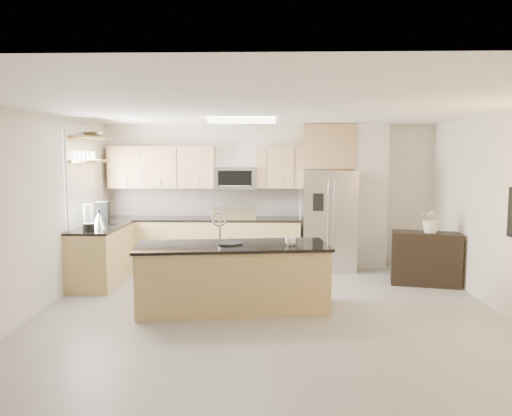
{
  "coord_description": "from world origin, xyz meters",
  "views": [
    {
      "loc": [
        0.01,
        -5.94,
        2.07
      ],
      "look_at": [
        -0.18,
        1.3,
        1.28
      ],
      "focal_mm": 35.0,
      "sensor_mm": 36.0,
      "label": 1
    }
  ],
  "objects_px": {
    "island": "(233,277)",
    "cup": "(290,241)",
    "refrigerator": "(328,220)",
    "kettle": "(99,220)",
    "platter": "(229,243)",
    "flower_vase": "(433,212)",
    "microwave": "(236,178)",
    "range": "(235,242)",
    "bowl": "(93,134)",
    "credenza": "(426,259)",
    "coffee_maker": "(103,214)",
    "blender": "(88,220)"
  },
  "relations": [
    {
      "from": "island",
      "to": "cup",
      "type": "relative_size",
      "value": 18.7
    },
    {
      "from": "refrigerator",
      "to": "kettle",
      "type": "relative_size",
      "value": 6.25
    },
    {
      "from": "island",
      "to": "cup",
      "type": "bearing_deg",
      "value": -11.56
    },
    {
      "from": "platter",
      "to": "flower_vase",
      "type": "distance_m",
      "value": 3.33
    },
    {
      "from": "microwave",
      "to": "refrigerator",
      "type": "distance_m",
      "value": 1.82
    },
    {
      "from": "range",
      "to": "bowl",
      "type": "relative_size",
      "value": 2.73
    },
    {
      "from": "platter",
      "to": "bowl",
      "type": "relative_size",
      "value": 0.86
    },
    {
      "from": "range",
      "to": "credenza",
      "type": "distance_m",
      "value": 3.26
    },
    {
      "from": "kettle",
      "to": "bowl",
      "type": "bearing_deg",
      "value": 114.04
    },
    {
      "from": "microwave",
      "to": "bowl",
      "type": "height_order",
      "value": "bowl"
    },
    {
      "from": "coffee_maker",
      "to": "kettle",
      "type": "bearing_deg",
      "value": -79.91
    },
    {
      "from": "platter",
      "to": "coffee_maker",
      "type": "xyz_separation_m",
      "value": [
        -2.17,
        1.44,
        0.21
      ]
    },
    {
      "from": "bowl",
      "to": "range",
      "type": "bearing_deg",
      "value": 19.45
    },
    {
      "from": "range",
      "to": "coffee_maker",
      "type": "relative_size",
      "value": 3.04
    },
    {
      "from": "range",
      "to": "kettle",
      "type": "distance_m",
      "value": 2.47
    },
    {
      "from": "kettle",
      "to": "bowl",
      "type": "distance_m",
      "value": 1.45
    },
    {
      "from": "bowl",
      "to": "flower_vase",
      "type": "bearing_deg",
      "value": -3.21
    },
    {
      "from": "platter",
      "to": "coffee_maker",
      "type": "height_order",
      "value": "coffee_maker"
    },
    {
      "from": "blender",
      "to": "bowl",
      "type": "relative_size",
      "value": 0.97
    },
    {
      "from": "platter",
      "to": "blender",
      "type": "distance_m",
      "value": 2.29
    },
    {
      "from": "island",
      "to": "refrigerator",
      "type": "bearing_deg",
      "value": 49.88
    },
    {
      "from": "island",
      "to": "cup",
      "type": "distance_m",
      "value": 0.91
    },
    {
      "from": "range",
      "to": "island",
      "type": "xyz_separation_m",
      "value": [
        0.13,
        -2.38,
        -0.03
      ]
    },
    {
      "from": "refrigerator",
      "to": "bowl",
      "type": "bearing_deg",
      "value": -169.16
    },
    {
      "from": "refrigerator",
      "to": "blender",
      "type": "xyz_separation_m",
      "value": [
        -3.73,
        -1.56,
        0.21
      ]
    },
    {
      "from": "cup",
      "to": "microwave",
      "type": "bearing_deg",
      "value": 109.06
    },
    {
      "from": "coffee_maker",
      "to": "bowl",
      "type": "bearing_deg",
      "value": 144.35
    },
    {
      "from": "cup",
      "to": "kettle",
      "type": "relative_size",
      "value": 0.49
    },
    {
      "from": "microwave",
      "to": "credenza",
      "type": "height_order",
      "value": "microwave"
    },
    {
      "from": "range",
      "to": "coffee_maker",
      "type": "bearing_deg",
      "value": -156.62
    },
    {
      "from": "refrigerator",
      "to": "cup",
      "type": "height_order",
      "value": "refrigerator"
    },
    {
      "from": "refrigerator",
      "to": "blender",
      "type": "relative_size",
      "value": 4.39
    },
    {
      "from": "island",
      "to": "credenza",
      "type": "height_order",
      "value": "island"
    },
    {
      "from": "cup",
      "to": "range",
      "type": "bearing_deg",
      "value": 109.95
    },
    {
      "from": "range",
      "to": "refrigerator",
      "type": "bearing_deg",
      "value": -1.6
    },
    {
      "from": "microwave",
      "to": "cup",
      "type": "xyz_separation_m",
      "value": [
        0.89,
        -2.57,
        -0.7
      ]
    },
    {
      "from": "blender",
      "to": "microwave",
      "type": "bearing_deg",
      "value": 39.8
    },
    {
      "from": "cup",
      "to": "platter",
      "type": "height_order",
      "value": "cup"
    },
    {
      "from": "bowl",
      "to": "blender",
      "type": "bearing_deg",
      "value": -77.81
    },
    {
      "from": "blender",
      "to": "cup",
      "type": "bearing_deg",
      "value": -15.82
    },
    {
      "from": "flower_vase",
      "to": "island",
      "type": "bearing_deg",
      "value": -157.01
    },
    {
      "from": "microwave",
      "to": "refrigerator",
      "type": "height_order",
      "value": "microwave"
    },
    {
      "from": "range",
      "to": "blender",
      "type": "xyz_separation_m",
      "value": [
        -2.08,
        -1.6,
        0.62
      ]
    },
    {
      "from": "refrigerator",
      "to": "bowl",
      "type": "distance_m",
      "value": 4.25
    },
    {
      "from": "credenza",
      "to": "cup",
      "type": "xyz_separation_m",
      "value": [
        -2.2,
        -1.39,
        0.51
      ]
    },
    {
      "from": "island",
      "to": "flower_vase",
      "type": "height_order",
      "value": "flower_vase"
    },
    {
      "from": "coffee_maker",
      "to": "range",
      "type": "bearing_deg",
      "value": 23.38
    },
    {
      "from": "range",
      "to": "flower_vase",
      "type": "relative_size",
      "value": 1.73
    },
    {
      "from": "microwave",
      "to": "kettle",
      "type": "xyz_separation_m",
      "value": [
        -2.02,
        -1.42,
        -0.58
      ]
    },
    {
      "from": "island",
      "to": "platter",
      "type": "distance_m",
      "value": 0.45
    }
  ]
}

